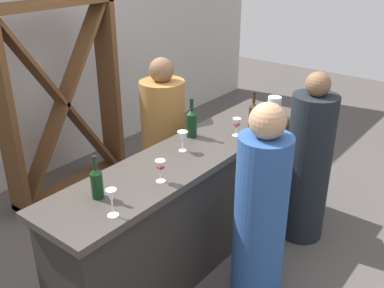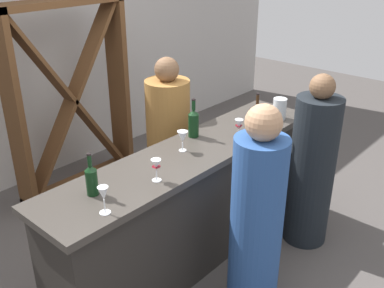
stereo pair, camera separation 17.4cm
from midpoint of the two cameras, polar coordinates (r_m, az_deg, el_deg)
ground_plane at (r=3.74m, az=-1.38°, el=-14.25°), size 12.00×12.00×0.00m
back_wall at (r=4.73m, az=-23.01°, el=11.27°), size 8.00×0.10×2.80m
bar_counter at (r=3.45m, az=-1.46°, el=-7.97°), size 2.50×0.56×0.96m
wine_rack at (r=4.44m, az=-17.43°, el=5.10°), size 1.24×0.28×1.88m
wine_bottle_leftmost_dark_green at (r=2.68m, az=-14.01°, el=-4.81°), size 0.07×0.07×0.27m
wine_bottle_second_left_dark_green at (r=3.40m, az=-1.52°, el=2.79°), size 0.08×0.08×0.31m
wine_bottle_center_amber_brown at (r=3.58m, az=6.49°, el=3.78°), size 0.07×0.07×0.30m
wine_glass_near_left at (r=2.48m, az=-12.32°, el=-6.75°), size 0.07×0.07×0.17m
wine_glass_near_center at (r=2.77m, az=-5.90°, el=-2.94°), size 0.07×0.07×0.15m
wine_glass_near_right at (r=3.43m, az=4.32°, el=2.53°), size 0.07×0.07×0.14m
wine_glass_far_left at (r=3.17m, az=-2.80°, el=0.82°), size 0.08×0.08×0.15m
water_pitcher at (r=3.85m, az=9.26°, el=4.72°), size 0.12×0.12×0.18m
person_left_guest at (r=2.99m, az=7.12°, el=-9.31°), size 0.39×0.39×1.49m
person_center_guest at (r=3.74m, az=13.43°, el=-2.75°), size 0.41×0.41×1.46m
person_right_guest at (r=4.02m, az=-4.92°, el=-0.11°), size 0.51×0.51×1.47m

